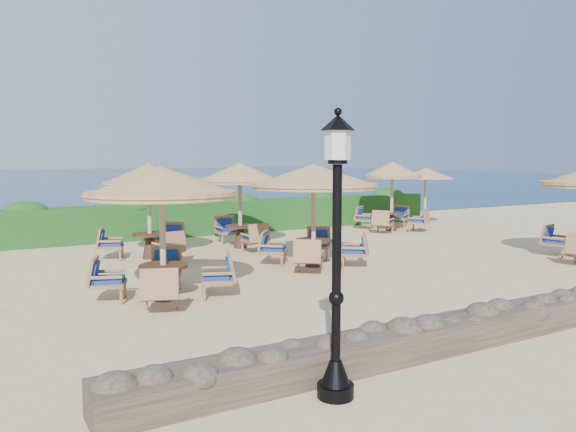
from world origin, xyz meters
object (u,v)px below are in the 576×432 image
(cafe_set_3, at_px, (149,193))
(cafe_set_4, at_px, (240,185))
(lamp_post, at_px, (337,268))
(cafe_set_0, at_px, (162,206))
(cafe_set_1, at_px, (314,192))
(cafe_set_5, at_px, (392,188))
(extra_parasol, at_px, (426,173))

(cafe_set_3, relative_size, cafe_set_4, 0.97)
(lamp_post, distance_m, cafe_set_3, 10.19)
(cafe_set_0, xyz_separation_m, cafe_set_1, (4.42, 1.45, 0.06))
(cafe_set_1, relative_size, cafe_set_4, 1.17)
(cafe_set_0, bearing_deg, cafe_set_5, 29.15)
(cafe_set_0, distance_m, cafe_set_3, 4.81)
(cafe_set_1, bearing_deg, extra_parasol, 30.58)
(lamp_post, height_order, extra_parasol, lamp_post)
(cafe_set_3, height_order, cafe_set_5, same)
(extra_parasol, xyz_separation_m, cafe_set_1, (-8.58, -5.07, -0.24))
(cafe_set_0, xyz_separation_m, cafe_set_3, (1.04, 4.69, -0.04))
(lamp_post, relative_size, cafe_set_5, 1.21)
(lamp_post, xyz_separation_m, cafe_set_0, (-0.40, 5.47, 0.32))
(cafe_set_1, xyz_separation_m, cafe_set_5, (6.43, 4.60, -0.28))
(cafe_set_4, height_order, cafe_set_5, same)
(cafe_set_1, height_order, cafe_set_3, same)
(cafe_set_1, relative_size, cafe_set_3, 1.21)
(cafe_set_1, relative_size, cafe_set_5, 1.21)
(cafe_set_4, bearing_deg, lamp_post, -108.83)
(lamp_post, height_order, cafe_set_3, lamp_post)
(cafe_set_1, bearing_deg, lamp_post, -120.11)
(extra_parasol, height_order, cafe_set_4, cafe_set_4)
(extra_parasol, distance_m, cafe_set_0, 14.55)
(cafe_set_0, distance_m, cafe_set_5, 12.43)
(cafe_set_1, distance_m, cafe_set_4, 3.71)
(lamp_post, height_order, cafe_set_0, lamp_post)
(extra_parasol, xyz_separation_m, cafe_set_0, (-13.00, -6.53, -0.30))
(extra_parasol, relative_size, cafe_set_4, 0.86)
(cafe_set_3, bearing_deg, cafe_set_0, -102.53)
(cafe_set_3, distance_m, cafe_set_5, 9.90)
(lamp_post, bearing_deg, cafe_set_5, 47.81)
(cafe_set_1, height_order, cafe_set_4, same)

